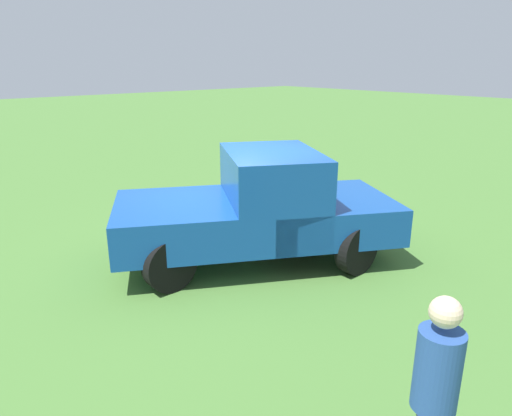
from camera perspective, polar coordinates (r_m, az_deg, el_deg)
The scene contains 3 objects.
ground_plane at distance 8.04m, azimuth -2.10°, elevation -5.64°, with size 80.00×80.00×0.00m, color #477533.
pickup_truck at distance 7.52m, azimuth 0.85°, elevation 0.38°, with size 4.87×3.91×1.82m.
person_bystander at distance 3.74m, azimuth 21.19°, elevation -20.26°, with size 0.36×0.36×1.69m.
Camera 1 is at (-4.59, -5.78, 3.18)m, focal length 32.39 mm.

